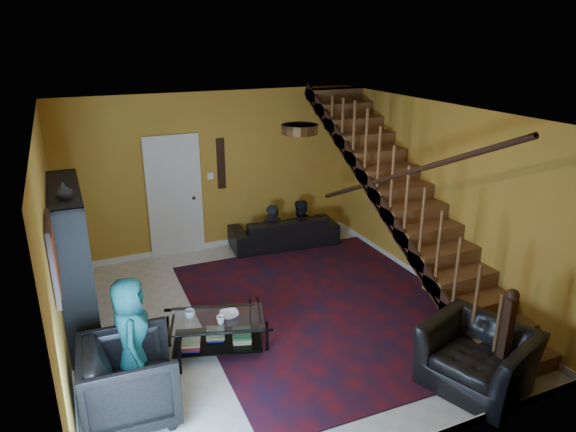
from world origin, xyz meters
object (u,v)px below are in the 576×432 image
armchair_right (478,357)px  bookshelf (76,267)px  armchair_left (130,380)px  coffee_table (217,332)px  sofa (284,230)px

armchair_right → bookshelf: bearing=-146.1°
armchair_right → armchair_left: bearing=-126.6°
bookshelf → armchair_right: bearing=-36.1°
armchair_left → coffee_table: (1.13, 0.77, -0.18)m
armchair_left → armchair_right: 3.71m
sofa → armchair_left: 4.74m
armchair_right → coffee_table: armchair_right is taller
coffee_table → armchair_left: bearing=-145.8°
sofa → armchair_left: bearing=52.5°
bookshelf → coffee_table: bearing=-34.5°
sofa → coffee_table: sofa is taller
armchair_right → coffee_table: size_ratio=0.85×
armchair_right → sofa: bearing=164.3°
bookshelf → sofa: bookshelf is taller
bookshelf → armchair_left: size_ratio=2.15×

